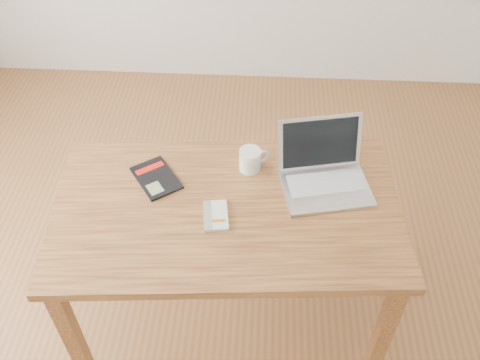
# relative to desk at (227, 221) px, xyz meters

# --- Properties ---
(room) EXTENTS (4.04, 4.04, 2.70)m
(room) POSITION_rel_desk_xyz_m (-0.27, 0.03, 0.69)
(room) COLOR brown
(room) RESTS_ON ground
(desk) EXTENTS (1.49, 0.92, 0.75)m
(desk) POSITION_rel_desk_xyz_m (0.00, 0.00, 0.00)
(desk) COLOR brown
(desk) RESTS_ON ground
(white_guidebook) EXTENTS (0.12, 0.17, 0.01)m
(white_guidebook) POSITION_rel_desk_xyz_m (-0.04, -0.05, 0.10)
(white_guidebook) COLOR beige
(white_guidebook) RESTS_ON desk
(black_guidebook) EXTENTS (0.25, 0.27, 0.01)m
(black_guidebook) POSITION_rel_desk_xyz_m (-0.32, 0.14, 0.10)
(black_guidebook) COLOR black
(black_guidebook) RESTS_ON desk
(laptop) EXTENTS (0.42, 0.39, 0.25)m
(laptop) POSITION_rel_desk_xyz_m (0.40, 0.17, 0.14)
(laptop) COLOR silver
(laptop) RESTS_ON desk
(coffee_mug) EXTENTS (0.13, 0.10, 0.10)m
(coffee_mug) POSITION_rel_desk_xyz_m (0.09, 0.23, 0.14)
(coffee_mug) COLOR white
(coffee_mug) RESTS_ON desk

